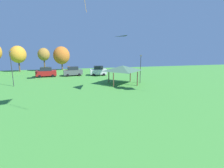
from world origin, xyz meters
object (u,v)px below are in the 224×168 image
park_pavilion (123,68)px  parked_car_second_from_left (73,71)px  light_post_0 (11,67)px  treeline_tree_3 (62,55)px  kite_flying_7 (114,43)px  light_post_1 (141,67)px  treeline_tree_1 (18,54)px  treeline_tree_2 (44,54)px  parked_car_leftmost (46,72)px  parked_car_third_from_left (98,71)px

park_pavilion → parked_car_second_from_left: bearing=129.0°
light_post_0 → treeline_tree_3: (7.55, 20.83, 0.78)m
kite_flying_7 → park_pavilion: bearing=62.2°
light_post_1 → treeline_tree_1: bearing=141.7°
kite_flying_7 → park_pavilion: 8.14m
park_pavilion → treeline_tree_2: treeline_tree_2 is taller
kite_flying_7 → treeline_tree_2: (-14.16, 27.42, -2.84)m
parked_car_second_from_left → treeline_tree_2: 13.23m
kite_flying_7 → treeline_tree_1: 35.13m
kite_flying_7 → treeline_tree_3: size_ratio=0.43×
light_post_0 → treeline_tree_3: bearing=70.1°
park_pavilion → light_post_1: bearing=0.9°
parked_car_second_from_left → parked_car_leftmost: bearing=173.5°
parked_car_second_from_left → treeline_tree_3: bearing=98.2°
light_post_1 → parked_car_second_from_left: bearing=138.6°
light_post_1 → treeline_tree_2: treeline_tree_2 is taller
parked_car_second_from_left → park_pavilion: size_ratio=0.79×
park_pavilion → light_post_0: bearing=173.2°
parked_car_leftmost → park_pavilion: size_ratio=0.81×
park_pavilion → treeline_tree_3: bearing=118.3°
park_pavilion → parked_car_third_from_left: bearing=106.1°
light_post_0 → parked_car_third_from_left: bearing=26.6°
kite_flying_7 → light_post_0: 19.31m
parked_car_second_from_left → treeline_tree_3: 12.55m
parked_car_leftmost → treeline_tree_3: bearing=71.4°
treeline_tree_2 → treeline_tree_3: bearing=20.3°
park_pavilion → treeline_tree_3: treeline_tree_3 is taller
treeline_tree_2 → treeline_tree_3: (4.78, 1.77, -0.42)m
parked_car_leftmost → park_pavilion: 19.45m
treeline_tree_2 → treeline_tree_3: size_ratio=0.94×
parked_car_second_from_left → light_post_0: (-10.72, -9.13, 2.47)m
treeline_tree_1 → kite_flying_7: bearing=-53.0°
light_post_1 → treeline_tree_3: 28.30m
parked_car_third_from_left → treeline_tree_3: (-9.38, 12.36, 3.21)m
parked_car_leftmost → light_post_0: 10.44m
light_post_1 → treeline_tree_1: size_ratio=0.76×
light_post_0 → treeline_tree_3: 22.17m
light_post_1 → treeline_tree_1: (-27.86, 21.97, 1.70)m
light_post_1 → treeline_tree_3: treeline_tree_3 is taller
parked_car_third_from_left → treeline_tree_1: bearing=154.8°
park_pavilion → treeline_tree_2: size_ratio=0.89×
kite_flying_7 → treeline_tree_2: size_ratio=0.45×
kite_flying_7 → light_post_1: size_ratio=0.55×
parked_car_second_from_left → park_pavilion: bearing=-57.9°
parked_car_leftmost → treeline_tree_3: (3.05, 11.74, 3.25)m
parked_car_third_from_left → light_post_0: size_ratio=0.64×
parked_car_third_from_left → treeline_tree_2: 18.05m
parked_car_second_from_left → treeline_tree_3: size_ratio=0.66×
parked_car_third_from_left → light_post_0: bearing=-150.7°
parked_car_third_from_left → light_post_1: size_ratio=0.74×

